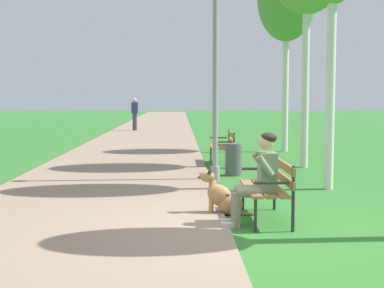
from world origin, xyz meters
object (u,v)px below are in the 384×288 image
(person_seated_on_near_bench, at_px, (259,175))
(litter_bin, at_px, (233,160))
(park_bench_mid, at_px, (224,144))
(lamp_post_near, at_px, (215,64))
(pedestrian_distant, at_px, (135,114))
(park_bench_near, at_px, (270,184))
(dog_shepherd, at_px, (223,197))

(person_seated_on_near_bench, xyz_separation_m, litter_bin, (0.13, 4.77, -0.33))
(park_bench_mid, height_order, lamp_post_near, lamp_post_near)
(pedestrian_distant, bearing_deg, park_bench_mid, -76.27)
(park_bench_near, distance_m, park_bench_mid, 6.41)
(lamp_post_near, bearing_deg, park_bench_mid, 81.51)
(park_bench_near, bearing_deg, litter_bin, 91.04)
(dog_shepherd, bearing_deg, park_bench_near, -28.33)
(park_bench_near, xyz_separation_m, dog_shepherd, (-0.63, 0.34, -0.25))
(park_bench_mid, relative_size, pedestrian_distant, 0.91)
(dog_shepherd, distance_m, litter_bin, 4.12)
(park_bench_near, bearing_deg, pedestrian_distant, 99.79)
(person_seated_on_near_bench, bearing_deg, park_bench_near, 59.32)
(park_bench_mid, distance_m, litter_bin, 2.00)
(pedestrian_distant, bearing_deg, park_bench_near, -80.21)
(lamp_post_near, bearing_deg, person_seated_on_near_bench, -85.37)
(person_seated_on_near_bench, height_order, dog_shepherd, person_seated_on_near_bench)
(dog_shepherd, bearing_deg, litter_bin, 82.34)
(park_bench_near, xyz_separation_m, pedestrian_distant, (-3.47, 20.13, 0.33))
(litter_bin, relative_size, pedestrian_distant, 0.42)
(dog_shepherd, distance_m, pedestrian_distant, 20.00)
(park_bench_mid, bearing_deg, lamp_post_near, -98.49)
(park_bench_near, bearing_deg, park_bench_mid, 91.10)
(park_bench_near, distance_m, person_seated_on_near_bench, 0.44)
(person_seated_on_near_bench, bearing_deg, park_bench_mid, 89.29)
(lamp_post_near, height_order, pedestrian_distant, lamp_post_near)
(dog_shepherd, bearing_deg, pedestrian_distant, 98.18)
(dog_shepherd, relative_size, pedestrian_distant, 0.50)
(pedestrian_distant, bearing_deg, person_seated_on_near_bench, -80.94)
(lamp_post_near, distance_m, pedestrian_distant, 16.79)
(park_bench_near, height_order, dog_shepherd, park_bench_near)
(lamp_post_near, bearing_deg, park_bench_near, -81.73)
(park_bench_near, height_order, pedestrian_distant, pedestrian_distant)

